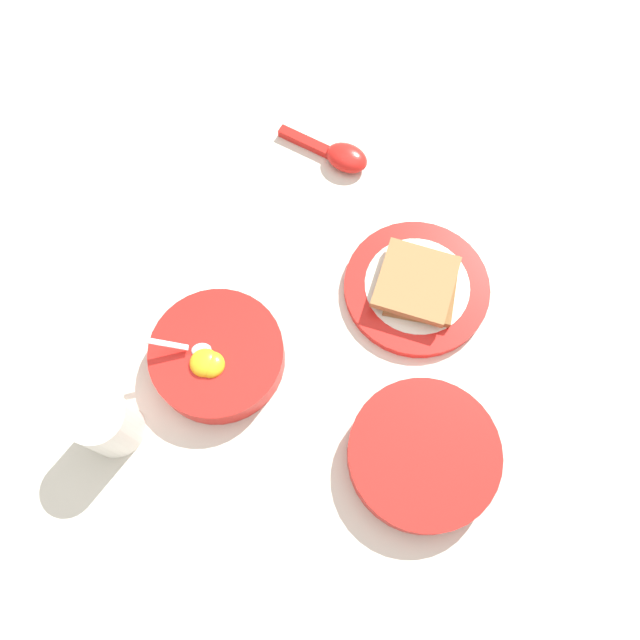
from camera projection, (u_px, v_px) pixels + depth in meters
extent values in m
plane|color=beige|center=(293.00, 311.00, 0.86)|extent=(3.00, 3.00, 0.00)
cylinder|color=red|center=(218.00, 356.00, 0.82)|extent=(0.18, 0.18, 0.04)
cylinder|color=white|center=(217.00, 354.00, 0.81)|extent=(0.14, 0.14, 0.02)
ellipsoid|color=yellow|center=(205.00, 363.00, 0.79)|extent=(0.04, 0.04, 0.02)
ellipsoid|color=yellow|center=(211.00, 365.00, 0.79)|extent=(0.04, 0.04, 0.02)
cylinder|color=black|center=(228.00, 345.00, 0.81)|extent=(0.04, 0.04, 0.00)
ellipsoid|color=silver|center=(201.00, 350.00, 0.80)|extent=(0.03, 0.02, 0.01)
cube|color=silver|center=(167.00, 344.00, 0.78)|extent=(0.05, 0.01, 0.03)
cylinder|color=red|center=(416.00, 288.00, 0.87)|extent=(0.20, 0.20, 0.01)
cylinder|color=white|center=(417.00, 285.00, 0.86)|extent=(0.15, 0.15, 0.00)
cube|color=brown|center=(422.00, 286.00, 0.85)|extent=(0.12, 0.13, 0.01)
cube|color=#9E7042|center=(416.00, 282.00, 0.84)|extent=(0.13, 0.14, 0.01)
ellipsoid|color=red|center=(347.00, 158.00, 0.94)|extent=(0.08, 0.08, 0.03)
cube|color=red|center=(306.00, 142.00, 0.96)|extent=(0.08, 0.06, 0.01)
cylinder|color=red|center=(423.00, 455.00, 0.78)|extent=(0.19, 0.19, 0.04)
cylinder|color=white|center=(425.00, 453.00, 0.77)|extent=(0.16, 0.16, 0.01)
cylinder|color=silver|center=(107.00, 423.00, 0.76)|extent=(0.07, 0.07, 0.09)
cylinder|color=#472B16|center=(97.00, 417.00, 0.73)|extent=(0.06, 0.06, 0.01)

